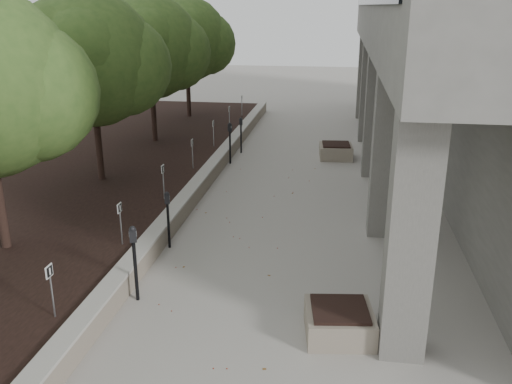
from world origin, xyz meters
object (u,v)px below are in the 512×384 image
Objects in this scene: crabapple_tree_5 at (187,57)px; parking_meter_5 at (241,135)px; crabapple_tree_4 at (151,69)px; parking_meter_4 at (230,143)px; parking_meter_3 at (168,220)px; parking_meter_2 at (135,264)px; planter_front at (339,321)px; crabapple_tree_3 at (93,88)px; planter_back at (336,151)px.

crabapple_tree_5 reaches higher than parking_meter_5.
crabapple_tree_4 is at bearing 179.03° from parking_meter_5.
crabapple_tree_4 reaches higher than parking_meter_4.
parking_meter_3 is at bearing -68.22° from parking_meter_4.
parking_meter_2 is 3.92m from planter_front.
parking_meter_2 is 1.36× the size of planter_front.
crabapple_tree_3 is 3.94× the size of parking_meter_3.
crabapple_tree_4 reaches higher than parking_meter_5.
crabapple_tree_5 is 6.41m from parking_meter_5.
crabapple_tree_4 is 1.00× the size of crabapple_tree_5.
parking_meter_4 is at bearing -97.81° from parking_meter_5.
parking_meter_5 is (3.38, -4.88, -2.43)m from crabapple_tree_5.
parking_meter_4 is 11.06m from planter_front.
crabapple_tree_3 is 10.00m from crabapple_tree_5.
parking_meter_5 is at bearing 107.06° from parking_meter_4.
crabapple_tree_4 reaches higher than planter_front.
parking_meter_4 reaches higher than parking_meter_5.
crabapple_tree_5 is at bearing 86.41° from parking_meter_3.
parking_meter_5 is (3.38, 5.12, -2.43)m from crabapple_tree_3.
parking_meter_3 is at bearing -93.90° from parking_meter_5.
crabapple_tree_4 is 4.81× the size of planter_front.
crabapple_tree_5 is at bearing 121.61° from parking_meter_5.
planter_back reaches higher than planter_front.
crabapple_tree_3 is 1.00× the size of crabapple_tree_5.
parking_meter_5 is at bearing 176.97° from planter_back.
crabapple_tree_5 reaches higher than parking_meter_3.
parking_meter_2 is 2.43m from parking_meter_3.
parking_meter_3 is (3.25, -3.67, -2.43)m from crabapple_tree_3.
crabapple_tree_3 is 6.60m from parking_meter_5.
parking_meter_2 is at bearing -61.09° from crabapple_tree_3.
parking_meter_3 is at bearing 142.51° from planter_front.
crabapple_tree_3 reaches higher than parking_meter_4.
crabapple_tree_5 is 4.81× the size of planter_front.
parking_meter_4 is 1.52m from parking_meter_5.
parking_meter_2 is at bearing 170.94° from planter_front.
planter_back is (3.72, 1.32, -0.47)m from parking_meter_4.
parking_meter_2 is at bearing -73.13° from crabapple_tree_4.
crabapple_tree_4 is at bearing -90.00° from crabapple_tree_5.
parking_meter_5 is 12.44m from planter_front.
planter_front is (3.96, -10.31, -0.48)m from parking_meter_4.
crabapple_tree_3 and crabapple_tree_4 have the same top height.
planter_front is at bearing -75.14° from parking_meter_5.
crabapple_tree_4 is 14.04m from planter_front.
parking_meter_3 reaches higher than planter_back.
crabapple_tree_5 is at bearing 90.00° from crabapple_tree_3.
planter_back is at bearing 35.28° from crabapple_tree_3.
crabapple_tree_4 is 3.94× the size of parking_meter_3.
planter_back is (3.60, -0.19, -0.41)m from parking_meter_5.
crabapple_tree_4 is (0.00, 5.00, 0.00)m from crabapple_tree_3.
parking_meter_2 is 9.70m from parking_meter_4.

